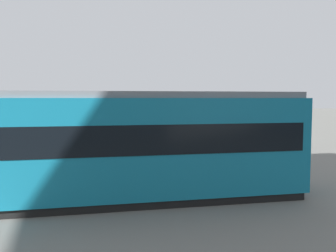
{
  "coord_description": "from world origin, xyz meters",
  "views": [
    {
      "loc": [
        7.66,
        24.03,
        3.32
      ],
      "look_at": [
        2.14,
        2.79,
        1.65
      ],
      "focal_mm": 38.93,
      "sensor_mm": 36.0,
      "label": 1
    }
  ],
  "objects_px": {
    "info_sign": "(97,128)",
    "pedestrian_near_railing": "(138,149)",
    "double_decker_bus": "(212,116)",
    "tram_yellow": "(67,146)"
  },
  "relations": [
    {
      "from": "pedestrian_near_railing",
      "to": "info_sign",
      "type": "relative_size",
      "value": 0.62
    },
    {
      "from": "pedestrian_near_railing",
      "to": "info_sign",
      "type": "height_order",
      "value": "info_sign"
    },
    {
      "from": "double_decker_bus",
      "to": "info_sign",
      "type": "height_order",
      "value": "double_decker_bus"
    },
    {
      "from": "pedestrian_near_railing",
      "to": "double_decker_bus",
      "type": "bearing_deg",
      "value": -127.67
    },
    {
      "from": "double_decker_bus",
      "to": "tram_yellow",
      "type": "distance_m",
      "value": 19.12
    },
    {
      "from": "tram_yellow",
      "to": "pedestrian_near_railing",
      "type": "bearing_deg",
      "value": -120.23
    },
    {
      "from": "info_sign",
      "to": "double_decker_bus",
      "type": "bearing_deg",
      "value": -140.49
    },
    {
      "from": "tram_yellow",
      "to": "pedestrian_near_railing",
      "type": "distance_m",
      "value": 6.48
    },
    {
      "from": "tram_yellow",
      "to": "info_sign",
      "type": "bearing_deg",
      "value": -100.32
    },
    {
      "from": "info_sign",
      "to": "pedestrian_near_railing",
      "type": "bearing_deg",
      "value": 130.31
    }
  ]
}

